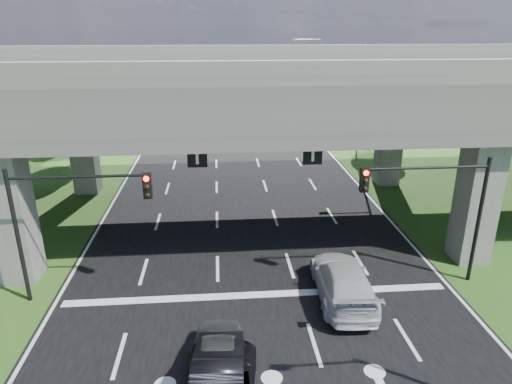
{
  "coord_description": "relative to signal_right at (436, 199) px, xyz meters",
  "views": [
    {
      "loc": [
        -1.58,
        -13.88,
        11.35
      ],
      "look_at": [
        0.33,
        8.63,
        3.02
      ],
      "focal_mm": 32.0,
      "sensor_mm": 36.0,
      "label": 1
    }
  ],
  "objects": [
    {
      "name": "ground",
      "position": [
        -7.82,
        -3.94,
        -4.19
      ],
      "size": [
        160.0,
        160.0,
        0.0
      ],
      "primitive_type": "plane",
      "color": "#224F19",
      "rests_on": "ground"
    },
    {
      "name": "road",
      "position": [
        -7.82,
        6.06,
        -4.17
      ],
      "size": [
        18.0,
        120.0,
        0.03
      ],
      "primitive_type": "cube",
      "color": "black",
      "rests_on": "ground"
    },
    {
      "name": "overpass",
      "position": [
        -7.82,
        8.06,
        3.73
      ],
      "size": [
        80.0,
        15.0,
        10.0
      ],
      "color": "#3D3B38",
      "rests_on": "ground"
    },
    {
      "name": "signal_right",
      "position": [
        0.0,
        0.0,
        0.0
      ],
      "size": [
        5.76,
        0.54,
        6.0
      ],
      "color": "black",
      "rests_on": "ground"
    },
    {
      "name": "signal_left",
      "position": [
        -15.65,
        0.0,
        0.0
      ],
      "size": [
        5.76,
        0.54,
        6.0
      ],
      "color": "black",
      "rests_on": "ground"
    },
    {
      "name": "streetlight_far",
      "position": [
        2.27,
        20.06,
        1.66
      ],
      "size": [
        3.38,
        0.25,
        10.0
      ],
      "color": "gray",
      "rests_on": "ground"
    },
    {
      "name": "streetlight_beyond",
      "position": [
        2.27,
        36.06,
        1.66
      ],
      "size": [
        3.38,
        0.25,
        10.0
      ],
      "color": "gray",
      "rests_on": "ground"
    },
    {
      "name": "tree_left_near",
      "position": [
        -21.78,
        22.06,
        0.63
      ],
      "size": [
        4.5,
        4.5,
        7.8
      ],
      "color": "black",
      "rests_on": "ground"
    },
    {
      "name": "tree_left_mid",
      "position": [
        -24.78,
        30.06,
        -0.01
      ],
      "size": [
        3.91,
        3.9,
        6.76
      ],
      "color": "black",
      "rests_on": "ground"
    },
    {
      "name": "tree_left_far",
      "position": [
        -20.78,
        38.06,
        0.95
      ],
      "size": [
        4.8,
        4.8,
        8.32
      ],
      "color": "black",
      "rests_on": "ground"
    },
    {
      "name": "tree_right_near",
      "position": [
        5.22,
        24.06,
        0.31
      ],
      "size": [
        4.2,
        4.2,
        7.28
      ],
      "color": "black",
      "rests_on": "ground"
    },
    {
      "name": "tree_right_mid",
      "position": [
        8.22,
        32.06,
        -0.01
      ],
      "size": [
        3.91,
        3.9,
        6.76
      ],
      "color": "black",
      "rests_on": "ground"
    },
    {
      "name": "tree_right_far",
      "position": [
        4.22,
        40.06,
        0.63
      ],
      "size": [
        4.5,
        4.5,
        7.8
      ],
      "color": "black",
      "rests_on": "ground"
    },
    {
      "name": "car_silver",
      "position": [
        -9.62,
        -5.16,
        -3.43
      ],
      "size": [
        1.89,
        4.33,
        1.45
      ],
      "primitive_type": "imported",
      "rotation": [
        0.0,
        0.0,
        3.1
      ],
      "color": "gray",
      "rests_on": "road"
    },
    {
      "name": "car_dark",
      "position": [
        -9.62,
        -6.21,
        -3.39
      ],
      "size": [
        1.88,
        4.75,
        1.54
      ],
      "primitive_type": "imported",
      "rotation": [
        0.0,
        0.0,
        3.09
      ],
      "color": "black",
      "rests_on": "road"
    },
    {
      "name": "car_white",
      "position": [
        -4.17,
        -0.94,
        -3.34
      ],
      "size": [
        2.6,
        5.75,
        1.63
      ],
      "primitive_type": "imported",
      "rotation": [
        0.0,
        0.0,
        3.09
      ],
      "color": "#B7B7B7",
      "rests_on": "road"
    }
  ]
}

